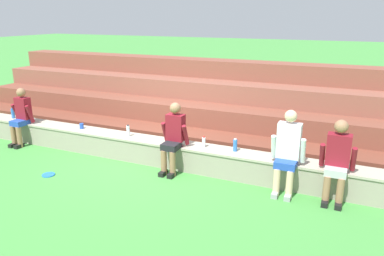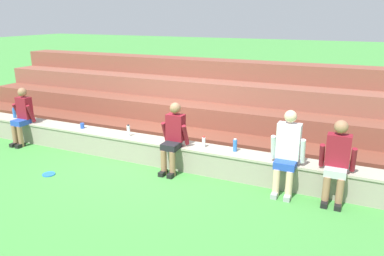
{
  "view_description": "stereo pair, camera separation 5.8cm",
  "coord_description": "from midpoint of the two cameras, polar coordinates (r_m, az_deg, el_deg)",
  "views": [
    {
      "loc": [
        3.67,
        -5.82,
        2.85
      ],
      "look_at": [
        0.98,
        0.22,
        0.83
      ],
      "focal_mm": 34.72,
      "sensor_mm": 36.0,
      "label": 1
    },
    {
      "loc": [
        3.72,
        -5.79,
        2.85
      ],
      "look_at": [
        0.98,
        0.22,
        0.83
      ],
      "focal_mm": 34.72,
      "sensor_mm": 36.0,
      "label": 2
    }
  ],
  "objects": [
    {
      "name": "person_right_of_center",
      "position": [
        6.18,
        21.16,
        -4.51
      ],
      "size": [
        0.54,
        0.51,
        1.32
      ],
      "color": "#996B4C",
      "rests_on": "ground"
    },
    {
      "name": "ground_plane",
      "position": [
        7.45,
        -7.85,
        -5.63
      ],
      "size": [
        80.0,
        80.0,
        0.0
      ],
      "primitive_type": "plane",
      "color": "#428E3D"
    },
    {
      "name": "water_bottle_mid_right",
      "position": [
        6.9,
        1.58,
        -2.18
      ],
      "size": [
        0.06,
        0.06,
        0.21
      ],
      "color": "silver",
      "rests_on": "stone_seating_wall"
    },
    {
      "name": "water_bottle_near_right",
      "position": [
        7.63,
        -10.0,
        -0.43
      ],
      "size": [
        0.07,
        0.07,
        0.24
      ],
      "color": "silver",
      "rests_on": "stone_seating_wall"
    },
    {
      "name": "water_bottle_mid_left",
      "position": [
        6.74,
        6.4,
        -2.64
      ],
      "size": [
        0.07,
        0.07,
        0.24
      ],
      "color": "blue",
      "rests_on": "stone_seating_wall"
    },
    {
      "name": "stone_seating_wall",
      "position": [
        7.53,
        -7.05,
        -3.25
      ],
      "size": [
        9.48,
        0.48,
        0.48
      ],
      "color": "gray",
      "rests_on": "ground"
    },
    {
      "name": "frisbee",
      "position": [
        7.43,
        -21.4,
        -6.71
      ],
      "size": [
        0.23,
        0.23,
        0.02
      ],
      "primitive_type": "cylinder",
      "color": "blue",
      "rests_on": "ground"
    },
    {
      "name": "person_center",
      "position": [
        6.23,
        14.19,
        -3.36
      ],
      "size": [
        0.56,
        0.52,
        1.4
      ],
      "color": "beige",
      "rests_on": "ground"
    },
    {
      "name": "person_left_of_center",
      "position": [
        6.88,
        -3.13,
        -1.3
      ],
      "size": [
        0.51,
        0.57,
        1.31
      ],
      "color": "#996B4C",
      "rests_on": "ground"
    },
    {
      "name": "person_far_left",
      "position": [
        9.19,
        -24.95,
        1.72
      ],
      "size": [
        0.49,
        0.54,
        1.29
      ],
      "color": "#996B4C",
      "rests_on": "ground"
    },
    {
      "name": "brick_bleachers",
      "position": [
        9.32,
        -0.06,
        3.41
      ],
      "size": [
        11.51,
        2.71,
        1.75
      ],
      "color": "brown",
      "rests_on": "ground"
    },
    {
      "name": "water_bottle_center_gap",
      "position": [
        9.83,
        -25.96,
        2.03
      ],
      "size": [
        0.08,
        0.08,
        0.25
      ],
      "color": "blue",
      "rests_on": "stone_seating_wall"
    },
    {
      "name": "plastic_cup_middle",
      "position": [
        8.39,
        -16.79,
        0.29
      ],
      "size": [
        0.09,
        0.09,
        0.12
      ],
      "primitive_type": "cylinder",
      "color": "blue",
      "rests_on": "stone_seating_wall"
    }
  ]
}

